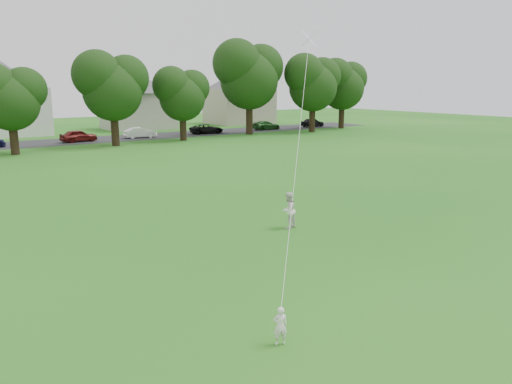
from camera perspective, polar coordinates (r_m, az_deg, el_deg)
ground at (r=16.04m, az=4.39°, el=-9.28°), size 160.00×160.00×0.00m
street at (r=54.63m, az=-24.93°, el=4.97°), size 90.00×7.00×0.01m
toddler at (r=11.83m, az=2.78°, el=-15.02°), size 0.40×0.34×0.93m
older_boy at (r=20.67m, az=3.72°, el=-2.09°), size 0.89×0.79×1.52m
kite at (r=16.89m, az=4.98°, el=6.68°), size 4.89×5.13×14.53m
tree_row at (r=49.46m, az=-19.51°, el=12.10°), size 81.52×8.87×11.17m
parked_cars at (r=54.20m, az=-21.68°, el=5.85°), size 69.57×2.35×1.26m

